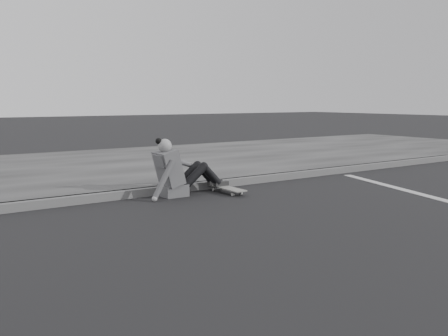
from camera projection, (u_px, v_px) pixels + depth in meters
name	position (u px, v px, depth m)	size (l,w,h in m)	color
ground	(271.00, 230.00, 5.49)	(80.00, 80.00, 0.00)	black
curb	(163.00, 190.00, 7.60)	(24.00, 0.16, 0.12)	#535353
sidewalk	(94.00, 168.00, 10.07)	(24.00, 6.00, 0.12)	#363636
skateboard	(227.00, 188.00, 7.66)	(0.20, 0.78, 0.09)	gray
seated_woman	(177.00, 172.00, 7.41)	(1.38, 0.46, 0.88)	#4D4D4F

